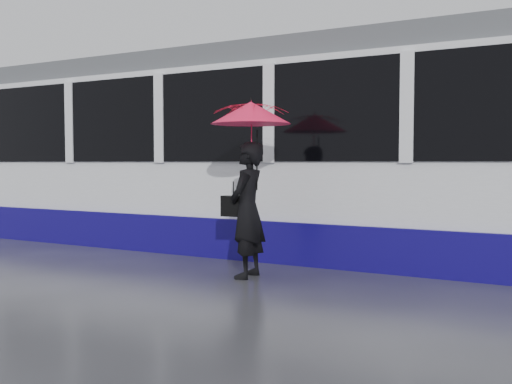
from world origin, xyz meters
The scene contains 6 objects.
ground centered at (0.00, 0.00, 0.00)m, with size 90.00×90.00×0.00m, color #2B2B30.
rails centered at (0.00, 2.50, 0.01)m, with size 34.00×1.51×0.02m.
tram centered at (-0.77, 2.50, 1.64)m, with size 26.00×2.56×3.35m.
woman centered at (0.96, 0.19, 0.87)m, with size 0.64×0.42×1.75m, color black.
umbrella centered at (1.01, 0.19, 1.92)m, with size 1.12×1.12×1.18m.
handbag centered at (0.74, 0.21, 0.92)m, with size 0.32×0.16×0.45m.
Camera 1 is at (4.49, -6.20, 1.49)m, focal length 40.00 mm.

